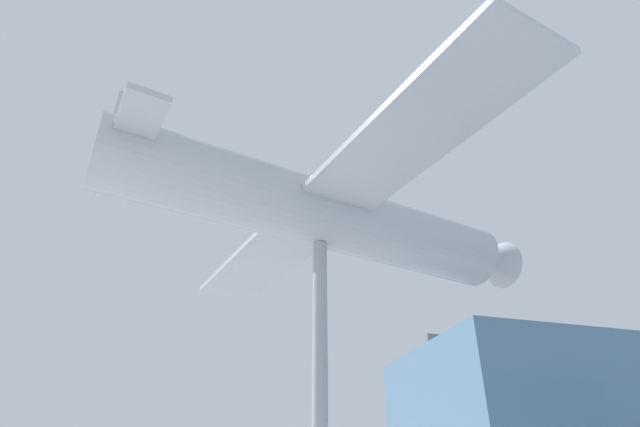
# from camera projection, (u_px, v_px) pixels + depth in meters

# --- Properties ---
(support_pylon_central) EXTENTS (0.42, 0.42, 7.97)m
(support_pylon_central) POSITION_uv_depth(u_px,v_px,m) (320.00, 381.00, 13.05)
(support_pylon_central) COLOR #999EA3
(support_pylon_central) RESTS_ON ground_plane
(suspended_airplane) EXTENTS (16.58, 15.03, 3.11)m
(suspended_airplane) POSITION_uv_depth(u_px,v_px,m) (330.00, 216.00, 15.69)
(suspended_airplane) COLOR #B2B7BC
(suspended_airplane) RESTS_ON support_pylon_central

